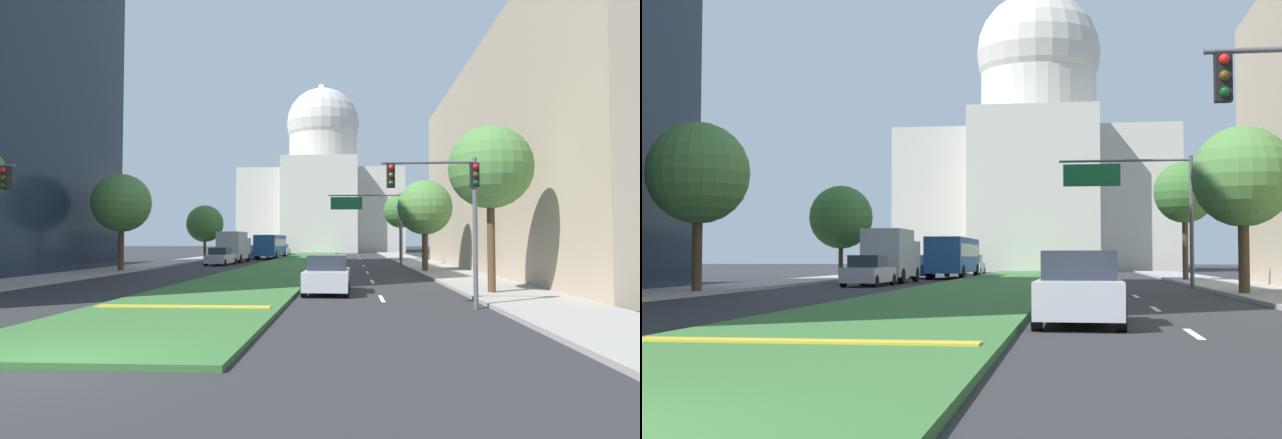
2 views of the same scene
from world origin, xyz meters
TOP-DOWN VIEW (x-y plane):
  - ground_plane at (0.00, 47.72)m, footprint 260.00×260.00m
  - grass_median at (0.00, 42.94)m, footprint 6.47×85.89m
  - median_curb_nose at (0.00, 7.56)m, footprint 5.83×0.50m
  - lane_dashes_right at (6.78, 36.14)m, footprint 0.16×57.40m
  - sidewalk_left at (-12.31, 38.17)m, footprint 4.00×85.89m
  - sidewalk_right at (12.31, 38.17)m, footprint 4.00×85.89m
  - midrise_block_right at (23.11, 27.92)m, footprint 17.59×38.69m
  - capitol_building at (0.00, 94.69)m, footprint 31.62×25.96m
  - traffic_light_near_right at (8.97, 8.72)m, footprint 3.34×0.35m
  - overhead_guide_sign at (7.55, 35.76)m, footprint 6.48×0.20m
  - street_tree_right_near at (11.50, 12.91)m, footprint 3.53×3.53m
  - street_tree_left_mid at (-11.17, 27.03)m, footprint 4.26×4.26m
  - street_tree_right_mid at (10.95, 28.05)m, footprint 3.98×3.98m
  - street_tree_left_far at (-11.11, 48.16)m, footprint 4.23×4.23m
  - street_tree_right_far at (11.21, 47.74)m, footprint 3.86×3.86m
  - sedan_lead_stopped at (4.51, 13.57)m, footprint 2.02×4.37m
  - sedan_midblock at (-6.51, 37.52)m, footprint 2.09×4.40m
  - sedan_distant at (-6.94, 54.11)m, footprint 2.13×4.34m
  - sedan_far_horizon at (-4.49, 65.88)m, footprint 1.91×4.49m
  - sedan_very_far at (-6.58, 77.07)m, footprint 2.00×4.17m
  - box_truck_delivery at (-6.64, 43.57)m, footprint 2.40×6.40m
  - city_bus at (-4.51, 54.96)m, footprint 2.62×11.00m

SIDE VIEW (x-z plane):
  - ground_plane at x=0.00m, z-range 0.00..0.00m
  - lane_dashes_right at x=6.78m, z-range 0.00..0.01m
  - grass_median at x=0.00m, z-range 0.00..0.14m
  - sidewalk_left at x=-12.31m, z-range 0.00..0.15m
  - sidewalk_right at x=12.31m, z-range 0.00..0.15m
  - median_curb_nose at x=0.00m, z-range 0.14..0.18m
  - sedan_midblock at x=-6.51m, z-range -0.05..1.61m
  - sedan_lead_stopped at x=4.51m, z-range -0.05..1.64m
  - sedan_distant at x=-6.94m, z-range -0.05..1.65m
  - sedan_very_far at x=-6.58m, z-range -0.06..1.70m
  - sedan_far_horizon at x=-4.49m, z-range -0.06..1.71m
  - box_truck_delivery at x=-6.64m, z-range 0.08..3.28m
  - city_bus at x=-4.51m, z-range 0.29..3.24m
  - traffic_light_near_right at x=8.97m, z-range 1.20..6.40m
  - street_tree_left_far at x=-11.11m, z-range 1.04..7.37m
  - overhead_guide_sign at x=7.55m, z-range 1.44..7.94m
  - street_tree_right_mid at x=10.95m, z-range 1.34..8.05m
  - street_tree_left_mid at x=-11.17m, z-range 1.44..8.63m
  - street_tree_right_near at x=11.50m, z-range 1.81..9.04m
  - street_tree_right_far at x=11.21m, z-range 1.81..9.36m
  - midrise_block_right at x=23.11m, z-range 0.00..15.61m
  - capitol_building at x=0.00m, z-range -4.54..30.22m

